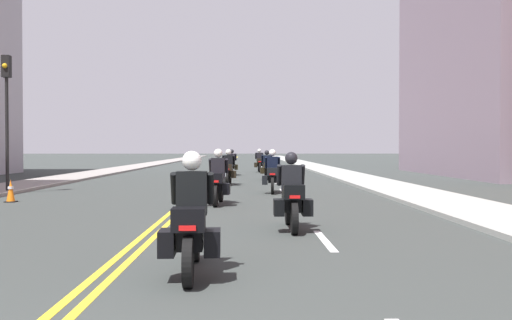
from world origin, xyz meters
The scene contains 16 objects.
ground_plane centered at (0.00, 48.00, 0.00)m, with size 264.00×264.00×0.00m, color #323735.
sidewalk_left centered at (-7.80, 48.00, 0.06)m, with size 2.57×144.00×0.12m, color gray.
sidewalk_right centered at (7.80, 48.00, 0.06)m, with size 2.57×144.00×0.12m, color #989D96.
centreline_yellow_inner centered at (-0.12, 48.00, 0.00)m, with size 0.12×132.00×0.01m, color yellow.
centreline_yellow_outer centered at (0.12, 48.00, 0.00)m, with size 0.12×132.00×0.01m, color yellow.
lane_dashes_white centered at (3.26, 29.00, 0.00)m, with size 0.14×56.40×0.01m.
motorcycle_0 centered at (1.13, 5.18, 0.66)m, with size 0.78×2.24×1.63m.
motorcycle_1 centered at (2.76, 9.32, 0.65)m, with size 0.76×2.15×1.59m.
motorcycle_2 centered at (1.00, 14.62, 0.66)m, with size 0.78×2.25×1.65m.
motorcycle_3 centered at (2.81, 19.08, 0.67)m, with size 0.78×2.15×1.63m.
motorcycle_4 centered at (1.02, 23.77, 0.65)m, with size 0.78×2.11×1.62m.
motorcycle_5 centered at (2.94, 28.47, 0.65)m, with size 0.78×2.12×1.56m.
motorcycle_6 centered at (0.93, 33.28, 0.67)m, with size 0.76×2.14×1.60m.
motorcycle_7 centered at (2.74, 38.02, 0.66)m, with size 0.77×2.31×1.63m.
traffic_cone_0 centered at (-5.43, 15.55, 0.35)m, with size 0.32×0.32×0.70m.
traffic_light_near centered at (-6.91, 18.89, 3.47)m, with size 0.28×0.38×5.05m.
Camera 1 is at (1.85, -2.35, 1.66)m, focal length 40.53 mm.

